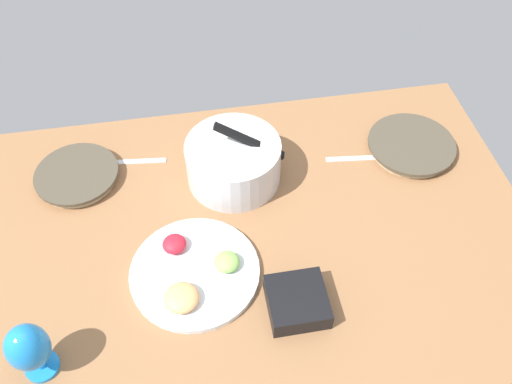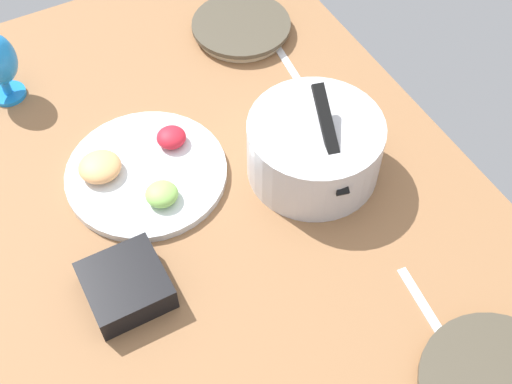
{
  "view_description": "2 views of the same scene",
  "coord_description": "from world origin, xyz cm",
  "px_view_note": "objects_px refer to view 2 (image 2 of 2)",
  "views": [
    {
      "loc": [
        -12.86,
        -86.05,
        121.99
      ],
      "look_at": [
        3.63,
        9.37,
        5.5
      ],
      "focal_mm": 37.74,
      "sensor_mm": 36.0,
      "label": 1
    },
    {
      "loc": [
        71.44,
        -31.96,
        110.58
      ],
      "look_at": [
        2.29,
        5.33,
        5.5
      ],
      "focal_mm": 46.76,
      "sensor_mm": 36.0,
      "label": 2
    }
  ],
  "objects_px": {
    "fruit_platter": "(144,172)",
    "mixing_bowl": "(314,146)",
    "dinner_plate_left": "(241,27)",
    "square_bowl_black": "(126,284)"
  },
  "relations": [
    {
      "from": "dinner_plate_left",
      "to": "square_bowl_black",
      "type": "height_order",
      "value": "square_bowl_black"
    },
    {
      "from": "dinner_plate_left",
      "to": "mixing_bowl",
      "type": "height_order",
      "value": "mixing_bowl"
    },
    {
      "from": "mixing_bowl",
      "to": "dinner_plate_left",
      "type": "bearing_deg",
      "value": 171.09
    },
    {
      "from": "square_bowl_black",
      "to": "fruit_platter",
      "type": "bearing_deg",
      "value": 151.1
    },
    {
      "from": "mixing_bowl",
      "to": "fruit_platter",
      "type": "xyz_separation_m",
      "value": [
        -0.15,
        -0.32,
        -0.06
      ]
    },
    {
      "from": "square_bowl_black",
      "to": "dinner_plate_left",
      "type": "bearing_deg",
      "value": 136.43
    },
    {
      "from": "fruit_platter",
      "to": "square_bowl_black",
      "type": "bearing_deg",
      "value": -28.9
    },
    {
      "from": "dinner_plate_left",
      "to": "mixing_bowl",
      "type": "relative_size",
      "value": 0.86
    },
    {
      "from": "fruit_platter",
      "to": "dinner_plate_left",
      "type": "bearing_deg",
      "value": 128.42
    },
    {
      "from": "fruit_platter",
      "to": "mixing_bowl",
      "type": "bearing_deg",
      "value": 64.75
    }
  ]
}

